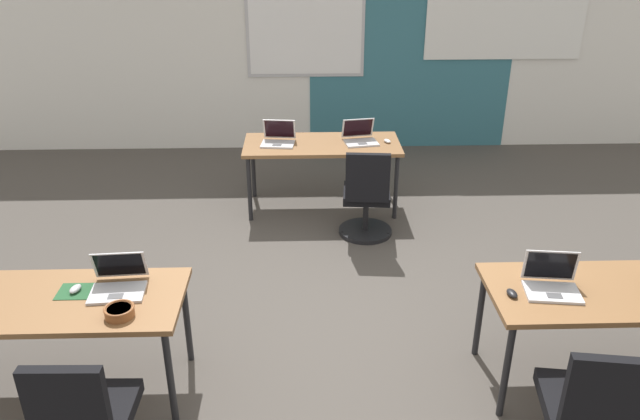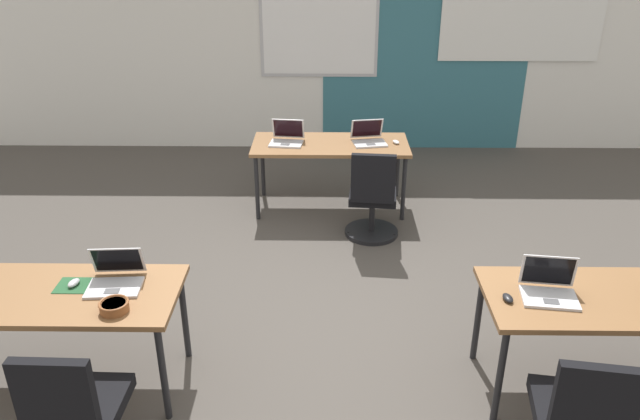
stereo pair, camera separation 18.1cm
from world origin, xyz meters
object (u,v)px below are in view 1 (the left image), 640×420
at_px(mouse_near_right_inner, 512,293).
at_px(mouse_near_left_inner, 75,289).
at_px(laptop_near_left_inner, 118,283).
at_px(snack_bowl, 119,311).
at_px(laptop_far_left, 278,139).
at_px(laptop_near_right_inner, 552,283).
at_px(desk_far_center, 322,149).
at_px(desk_near_left, 53,307).
at_px(desk_near_right, 615,297).
at_px(laptop_far_right, 360,137).
at_px(chair_far_right, 366,201).
at_px(chair_near_right_inner, 585,418).
at_px(mouse_far_right, 387,141).

bearing_deg(mouse_near_right_inner, mouse_near_left_inner, 177.26).
relative_size(laptop_near_left_inner, mouse_near_left_inner, 3.19).
bearing_deg(snack_bowl, laptop_far_left, 74.43).
bearing_deg(laptop_near_right_inner, desk_far_center, 122.78).
relative_size(desk_far_center, laptop_near_right_inner, 4.43).
bearing_deg(desk_near_left, desk_near_right, 0.00).
xyz_separation_m(laptop_far_right, chair_far_right, (0.01, -0.71, -0.39)).
distance_m(chair_near_right_inner, chair_far_right, 2.98).
distance_m(desk_far_center, laptop_near_left_inner, 3.03).
xyz_separation_m(laptop_near_right_inner, chair_near_right_inner, (-0.03, -0.74, -0.39)).
height_order(mouse_near_right_inner, laptop_near_left_inner, laptop_near_left_inner).
xyz_separation_m(laptop_far_right, mouse_far_right, (0.28, -0.02, -0.03)).
distance_m(laptop_near_left_inner, laptop_far_left, 2.86).
xyz_separation_m(laptop_near_right_inner, snack_bowl, (-2.61, -0.20, -0.02)).
distance_m(desk_near_left, desk_far_center, 3.30).
xyz_separation_m(chair_near_right_inner, chair_far_right, (-0.90, 2.84, 0.00)).
distance_m(chair_far_right, laptop_far_left, 1.16).
xyz_separation_m(mouse_far_right, laptop_far_left, (-1.12, 0.01, 0.03)).
relative_size(laptop_far_right, snack_bowl, 2.12).
height_order(desk_near_right, desk_far_center, same).
bearing_deg(mouse_far_right, laptop_far_left, 179.55).
bearing_deg(desk_near_right, laptop_near_right_inner, 179.04).
relative_size(chair_far_right, laptop_far_left, 2.55).
height_order(mouse_near_left_inner, mouse_far_right, mouse_near_left_inner).
bearing_deg(laptop_near_right_inner, chair_far_right, 121.23).
height_order(laptop_near_left_inner, chair_far_right, laptop_near_left_inner).
xyz_separation_m(desk_near_right, snack_bowl, (-3.03, -0.19, 0.10)).
bearing_deg(chair_near_right_inner, desk_near_left, -4.76).
xyz_separation_m(mouse_near_right_inner, mouse_near_left_inner, (-2.69, 0.13, 0.00)).
bearing_deg(snack_bowl, desk_near_left, 157.61).
xyz_separation_m(desk_near_right, mouse_near_right_inner, (-0.68, -0.05, 0.08)).
distance_m(desk_far_center, mouse_far_right, 0.68).
bearing_deg(laptop_far_left, snack_bowl, -99.24).
bearing_deg(desk_near_left, snack_bowl, -22.39).
height_order(desk_near_right, laptop_far_right, laptop_far_right).
bearing_deg(mouse_far_right, desk_near_right, -68.89).
xyz_separation_m(chair_near_right_inner, laptop_near_left_inner, (-2.66, 0.82, 0.39)).
distance_m(mouse_near_right_inner, chair_far_right, 2.29).
bearing_deg(laptop_near_right_inner, laptop_far_right, 115.76).
bearing_deg(snack_bowl, desk_near_right, 3.64).
bearing_deg(laptop_far_right, laptop_near_left_inner, -132.39).
distance_m(laptop_near_left_inner, snack_bowl, 0.30).
bearing_deg(chair_far_right, desk_near_left, 49.59).
height_order(desk_far_center, laptop_near_left_inner, laptop_near_left_inner).
xyz_separation_m(desk_near_left, chair_near_right_inner, (3.05, -0.73, -0.28)).
bearing_deg(mouse_far_right, desk_near_left, -130.90).
distance_m(desk_far_center, laptop_far_left, 0.46).
height_order(laptop_near_right_inner, mouse_near_right_inner, laptop_near_right_inner).
bearing_deg(desk_far_center, snack_bowl, -113.18).
height_order(laptop_near_right_inner, laptop_near_left_inner, laptop_near_right_inner).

